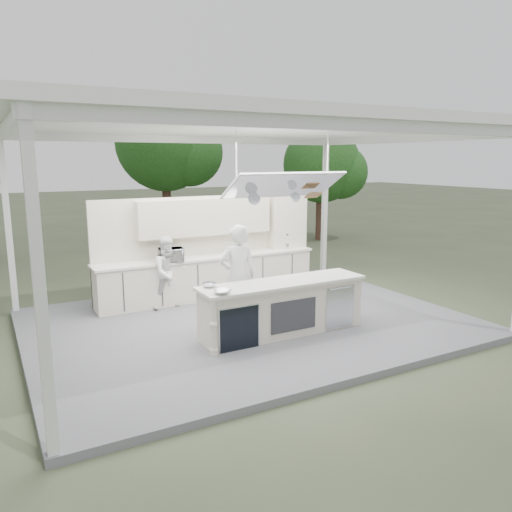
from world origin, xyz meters
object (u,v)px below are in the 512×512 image
back_counter (209,276)px  head_chef (238,276)px  demo_island (282,307)px  sous_chef (169,272)px

back_counter → head_chef: bearing=-99.3°
demo_island → back_counter: 2.82m
back_counter → head_chef: (-0.35, -2.12, 0.48)m
back_counter → sous_chef: size_ratio=3.36×
back_counter → demo_island: bearing=-86.4°
sous_chef → demo_island: bearing=-71.7°
head_chef → sous_chef: bearing=-58.1°
demo_island → sous_chef: sous_chef is taller
back_counter → head_chef: 2.20m
demo_island → sous_chef: bearing=116.6°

